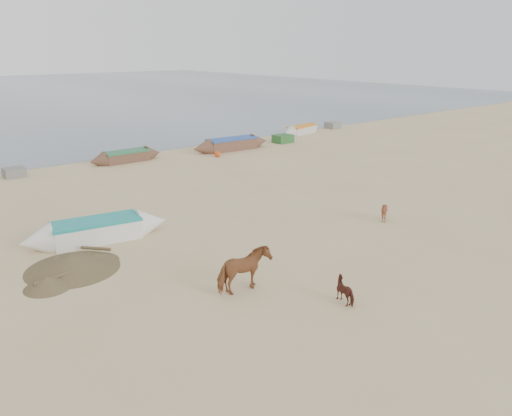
{
  "coord_description": "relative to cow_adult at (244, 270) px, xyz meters",
  "views": [
    {
      "loc": [
        -12.83,
        -11.82,
        7.6
      ],
      "look_at": [
        0.0,
        4.0,
        1.0
      ],
      "focal_mm": 35.0,
      "sensor_mm": 36.0,
      "label": 1
    }
  ],
  "objects": [
    {
      "name": "waterline_canoes",
      "position": [
        0.74,
        20.32,
        -0.34
      ],
      "size": [
        49.13,
        4.13,
        0.93
      ],
      "color": "brown",
      "rests_on": "ground"
    },
    {
      "name": "beach_clutter",
      "position": [
        8.53,
        19.95,
        -0.45
      ],
      "size": [
        48.67,
        4.7,
        0.64
      ],
      "color": "#2B613B",
      "rests_on": "ground"
    },
    {
      "name": "debris_pile",
      "position": [
        -3.72,
        5.24,
        -0.49
      ],
      "size": [
        3.64,
        3.64,
        0.53
      ],
      "primitive_type": "cone",
      "rotation": [
        0.0,
        0.0,
        0.1
      ],
      "color": "brown",
      "rests_on": "ground"
    },
    {
      "name": "calf_front",
      "position": [
        9.16,
        1.4,
        -0.28
      ],
      "size": [
        0.95,
        0.87,
        0.94
      ],
      "primitive_type": "imported",
      "rotation": [
        0.0,
        0.0,
        -1.72
      ],
      "color": "brown",
      "rests_on": "ground"
    },
    {
      "name": "ground",
      "position": [
        3.93,
        0.21,
        -0.75
      ],
      "size": [
        140.0,
        140.0,
        0.0
      ],
      "primitive_type": "plane",
      "color": "tan",
      "rests_on": "ground"
    },
    {
      "name": "calf_right",
      "position": [
        2.08,
        -2.55,
        -0.36
      ],
      "size": [
        0.85,
        0.93,
        0.78
      ],
      "primitive_type": "imported",
      "rotation": [
        0.0,
        0.0,
        1.84
      ],
      "color": "#502219",
      "rests_on": "ground"
    },
    {
      "name": "near_canoe",
      "position": [
        -1.93,
        7.35,
        -0.3
      ],
      "size": [
        6.02,
        2.32,
        0.9
      ],
      "primitive_type": null,
      "rotation": [
        0.0,
        0.0,
        -0.17
      ],
      "color": "silver",
      "rests_on": "ground"
    },
    {
      "name": "cow_adult",
      "position": [
        0.0,
        0.0,
        0.0
      ],
      "size": [
        1.82,
        0.92,
        1.5
      ],
      "primitive_type": "imported",
      "rotation": [
        0.0,
        0.0,
        1.51
      ],
      "color": "brown",
      "rests_on": "ground"
    }
  ]
}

